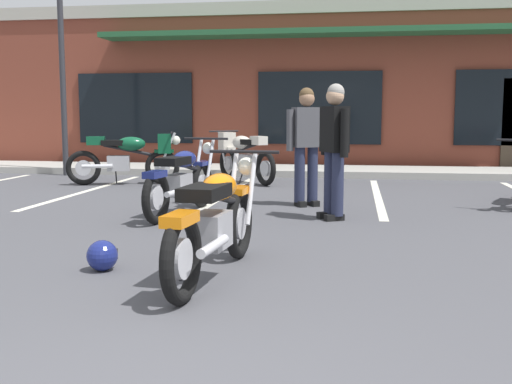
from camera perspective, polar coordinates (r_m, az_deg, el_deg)
name	(u,v)px	position (r m, az deg, el deg)	size (l,w,h in m)	color
ground_plane	(263,251)	(6.03, 0.67, -5.42)	(80.00, 80.00, 0.00)	#47474C
sidewalk_kerb	(315,171)	(13.79, 5.41, 1.92)	(22.00, 1.80, 0.14)	#A8A59E
brick_storefront_building	(326,90)	(17.92, 6.33, 9.17)	(16.93, 6.83, 3.93)	brown
painted_stall_lines	(301,195)	(10.23, 4.14, -0.24)	(12.32, 4.80, 0.01)	silver
motorcycle_foreground_classic	(215,221)	(5.01, -3.72, -2.60)	(0.68, 2.11, 0.98)	black
motorcycle_red_sportbike	(181,180)	(8.18, -6.79, 1.13)	(0.72, 2.10, 0.98)	black
motorcycle_silver_naked	(243,155)	(12.15, -1.19, 3.42)	(1.54, 1.75, 0.98)	black
motorcycle_blue_standard	(129,156)	(11.88, -11.45, 3.20)	(2.06, 0.93, 0.98)	black
person_in_black_shirt	(334,143)	(7.80, 7.13, 4.44)	(0.41, 0.57, 1.68)	black
person_in_shorts_foreground	(306,139)	(8.93, 4.60, 4.80)	(0.58, 0.40, 1.68)	black
helmet_on_pavement	(102,256)	(5.43, -13.79, -5.62)	(0.26, 0.26, 0.26)	navy
parking_lot_lamp_post	(58,13)	(14.08, -17.55, 15.22)	(0.24, 0.76, 5.25)	#2D2D33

